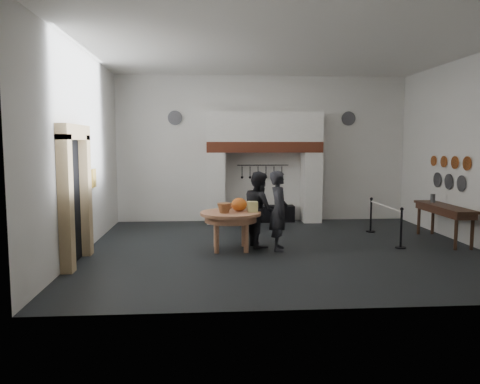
{
  "coord_description": "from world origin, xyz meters",
  "views": [
    {
      "loc": [
        -1.76,
        -10.55,
        2.44
      ],
      "look_at": [
        -1.02,
        -0.23,
        1.35
      ],
      "focal_mm": 35.0,
      "sensor_mm": 36.0,
      "label": 1
    }
  ],
  "objects": [
    {
      "name": "work_table",
      "position": [
        -1.22,
        -0.03,
        0.84
      ],
      "size": [
        1.57,
        1.57,
        0.07
      ],
      "primitive_type": "cylinder",
      "rotation": [
        0.0,
        0.0,
        0.14
      ],
      "color": "tan",
      "rests_on": "floor"
    },
    {
      "name": "pewter_plate_back_right",
      "position": [
        2.7,
        3.96,
        3.2
      ],
      "size": [
        0.44,
        0.03,
        0.44
      ],
      "primitive_type": "cylinder",
      "rotation": [
        1.57,
        0.0,
        0.0
      ],
      "color": "#4C4C51",
      "rests_on": "wall_back"
    },
    {
      "name": "wall_left",
      "position": [
        -4.5,
        0.0,
        2.25
      ],
      "size": [
        0.02,
        8.0,
        4.5
      ],
      "primitive_type": "cube",
      "color": "silver",
      "rests_on": "floor"
    },
    {
      "name": "bread_loaf",
      "position": [
        -1.32,
        0.32,
        0.94
      ],
      "size": [
        0.31,
        0.18,
        0.13
      ],
      "primitive_type": "ellipsoid",
      "color": "#9C5837",
      "rests_on": "work_table"
    },
    {
      "name": "pewter_jug",
      "position": [
        4.1,
        1.09,
        1.01
      ],
      "size": [
        0.12,
        0.12,
        0.22
      ],
      "primitive_type": "cylinder",
      "color": "#45464A",
      "rests_on": "side_table"
    },
    {
      "name": "cheese_block_small",
      "position": [
        -0.74,
        0.22,
        0.97
      ],
      "size": [
        0.18,
        0.18,
        0.2
      ],
      "primitive_type": "cube",
      "color": "#CFBA7B",
      "rests_on": "work_table"
    },
    {
      "name": "pumpkin",
      "position": [
        -1.02,
        0.07,
        1.03
      ],
      "size": [
        0.36,
        0.36,
        0.31
      ],
      "primitive_type": "ellipsoid",
      "color": "#E74E20",
      "rests_on": "work_table"
    },
    {
      "name": "wicker_basket",
      "position": [
        -1.37,
        -0.18,
        0.98
      ],
      "size": [
        0.36,
        0.36,
        0.22
      ],
      "primitive_type": "cone",
      "rotation": [
        3.14,
        0.0,
        0.14
      ],
      "color": "#A0693A",
      "rests_on": "work_table"
    },
    {
      "name": "visitor_near",
      "position": [
        -0.12,
        -0.14,
        0.91
      ],
      "size": [
        0.52,
        0.71,
        1.81
      ],
      "primitive_type": "imported",
      "rotation": [
        0.0,
        0.0,
        1.44
      ],
      "color": "black",
      "rests_on": "floor"
    },
    {
      "name": "barrier_post_far",
      "position": [
        2.74,
        1.83,
        0.45
      ],
      "size": [
        0.05,
        0.05,
        0.9
      ],
      "primitive_type": "cylinder",
      "color": "black",
      "rests_on": "floor"
    },
    {
      "name": "door_lintel",
      "position": [
        -4.38,
        -1.0,
        2.65
      ],
      "size": [
        0.22,
        1.7,
        0.3
      ],
      "primitive_type": "cube",
      "color": "tan",
      "rests_on": "door_jamb_near"
    },
    {
      "name": "wall_back",
      "position": [
        0.0,
        4.0,
        2.25
      ],
      "size": [
        9.0,
        0.02,
        4.5
      ],
      "primitive_type": "cube",
      "color": "silver",
      "rests_on": "floor"
    },
    {
      "name": "pewter_plate_left",
      "position": [
        4.46,
        0.4,
        1.45
      ],
      "size": [
        0.03,
        0.4,
        0.4
      ],
      "primitive_type": "cylinder",
      "rotation": [
        0.0,
        1.57,
        0.0
      ],
      "color": "#4C4C51",
      "rests_on": "wall_right"
    },
    {
      "name": "door_jamb_far",
      "position": [
        -4.38,
        -0.3,
        1.3
      ],
      "size": [
        0.22,
        0.3,
        2.6
      ],
      "primitive_type": "cube",
      "color": "tan",
      "rests_on": "floor"
    },
    {
      "name": "copper_pan_b",
      "position": [
        4.46,
        0.75,
        1.95
      ],
      "size": [
        0.03,
        0.32,
        0.32
      ],
      "primitive_type": "cylinder",
      "rotation": [
        0.0,
        1.57,
        0.0
      ],
      "color": "#C6662D",
      "rests_on": "wall_right"
    },
    {
      "name": "pewter_plate_back_left",
      "position": [
        -2.7,
        3.96,
        3.2
      ],
      "size": [
        0.44,
        0.03,
        0.44
      ],
      "primitive_type": "cylinder",
      "rotation": [
        1.57,
        0.0,
        0.0
      ],
      "color": "#4C4C51",
      "rests_on": "wall_back"
    },
    {
      "name": "side_table",
      "position": [
        4.1,
        0.49,
        0.87
      ],
      "size": [
        0.55,
        2.2,
        0.06
      ],
      "primitive_type": "cube",
      "color": "#3C2115",
      "rests_on": "floor"
    },
    {
      "name": "copper_pan_d",
      "position": [
        4.46,
        1.85,
        1.95
      ],
      "size": [
        0.03,
        0.28,
        0.28
      ],
      "primitive_type": "cylinder",
      "rotation": [
        0.0,
        1.57,
        0.0
      ],
      "color": "#C6662D",
      "rests_on": "wall_right"
    },
    {
      "name": "door_recess",
      "position": [
        -4.47,
        -1.0,
        1.25
      ],
      "size": [
        0.04,
        1.1,
        2.5
      ],
      "primitive_type": "cube",
      "color": "black",
      "rests_on": "floor"
    },
    {
      "name": "hearth_brick_band",
      "position": [
        0.0,
        3.65,
        2.31
      ],
      "size": [
        3.5,
        0.72,
        0.32
      ],
      "primitive_type": "cube",
      "color": "#9E442B",
      "rests_on": "chimney_pier_left"
    },
    {
      "name": "cheese_block_big",
      "position": [
        -0.72,
        -0.08,
        0.99
      ],
      "size": [
        0.22,
        0.22,
        0.24
      ],
      "primitive_type": "cube",
      "color": "#DBD683",
      "rests_on": "work_table"
    },
    {
      "name": "chimney_pier_right",
      "position": [
        1.48,
        3.65,
        1.07
      ],
      "size": [
        0.55,
        0.7,
        2.15
      ],
      "primitive_type": "cube",
      "color": "silver",
      "rests_on": "floor"
    },
    {
      "name": "chimney_pier_left",
      "position": [
        -1.48,
        3.65,
        1.07
      ],
      "size": [
        0.55,
        0.7,
        2.15
      ],
      "primitive_type": "cube",
      "color": "silver",
      "rests_on": "floor"
    },
    {
      "name": "chimney_hood",
      "position": [
        0.0,
        3.65,
        2.92
      ],
      "size": [
        3.5,
        0.7,
        0.9
      ],
      "primitive_type": "cube",
      "color": "silver",
      "rests_on": "hearth_brick_band"
    },
    {
      "name": "utensil_rail",
      "position": [
        0.0,
        3.92,
        1.75
      ],
      "size": [
        1.6,
        0.02,
        0.02
      ],
      "primitive_type": "cylinder",
      "rotation": [
        0.0,
        1.57,
        0.0
      ],
      "color": "black",
      "rests_on": "wall_back"
    },
    {
      "name": "wall_right",
      "position": [
        4.5,
        0.0,
        2.25
      ],
      "size": [
        0.02,
        8.0,
        4.5
      ],
      "primitive_type": "cube",
      "color": "silver",
      "rests_on": "floor"
    },
    {
      "name": "iron_range",
      "position": [
        0.0,
        3.72,
        0.25
      ],
      "size": [
        1.9,
        0.45,
        0.5
      ],
      "primitive_type": "cube",
      "color": "black",
      "rests_on": "floor"
    },
    {
      "name": "copper_pan_a",
      "position": [
        4.46,
        0.2,
        1.95
      ],
      "size": [
        0.03,
        0.34,
        0.34
      ],
      "primitive_type": "cylinder",
      "rotation": [
        0.0,
        1.57,
        0.0
      ],
      "color": "#C6662D",
      "rests_on": "wall_right"
    },
    {
      "name": "barrier_rope",
      "position": [
        2.74,
        0.83,
        0.85
      ],
      "size": [
        0.04,
        2.0,
        0.04
      ],
      "primitive_type": "cylinder",
      "rotation": [
        1.57,
        0.0,
        0.0
      ],
      "color": "white",
      "rests_on": "barrier_post_near"
    },
    {
      "name": "visitor_far",
      "position": [
        -0.52,
        0.26,
        0.89
      ],
      "size": [
        0.82,
        0.97,
        1.78
      ],
      "primitive_type": "imported",
      "rotation": [
        0.0,
        0.0,
        1.75
      ],
      "color": "black",
      "rests_on": "floor"
    },
    {
      "name": "pewter_plate_right",
      "position": [
        4.46,
        1.6,
        1.45
      ],
      "size": [
        0.03,
        0.4,
        0.4
      ],
      "primitive_type": "cylinder",
      "rotation": [
        0.0,
        1.57,
        0.0
      ],
      "color": "#4C4C51",
      "rests_on": "wall_right"
    },
    {
      "name": "barrier_post_near",
      "position": [
        2.74,
        -0.17,
        0.45
      ],
      "size": [
        0.05,
        0.05,
        0.9
      ],
      "primitive_type": "cylinder",
      "color": "black",
      "rests_on": "floor"
    },
    {
      "name": "floor",
      "position": [
        0.0,
        0.0,
        0.0
      ],
      "size": [
        9.0,
        8.0,
        0.02
      ],
      "primitive_type": "cube",
      "color": "black",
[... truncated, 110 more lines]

